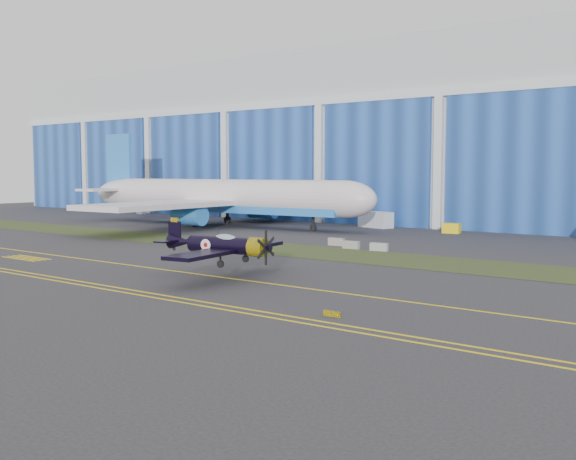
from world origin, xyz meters
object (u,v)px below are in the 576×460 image
Objects in this scene: shipping_container at (376,220)px; tug at (451,228)px; jetliner at (224,160)px; warbird at (221,245)px.

tug is at bearing 8.14° from shipping_container.
shipping_container is (21.01, 12.09, -9.40)m from jetliner.
jetliner is 11.21× the size of shipping_container.
shipping_container is at bearing 98.20° from warbird.
tug is (-1.82, 49.38, -2.05)m from warbird.
jetliner reaches higher than tug.
shipping_container is (-15.31, 51.24, -1.51)m from warbird.
jetliner reaches higher than warbird.
jetliner reaches higher than shipping_container.
warbird reaches higher than tug.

